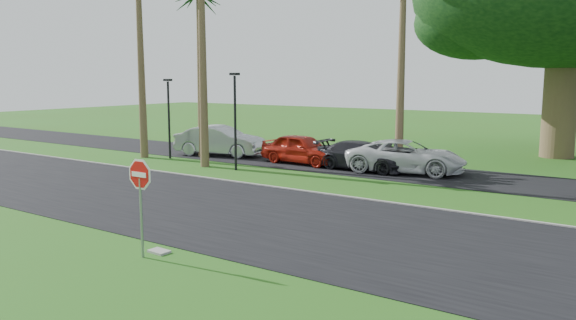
# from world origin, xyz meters

# --- Properties ---
(ground) EXTENTS (120.00, 120.00, 0.00)m
(ground) POSITION_xyz_m (0.00, 0.00, 0.00)
(ground) COLOR #2A5715
(ground) RESTS_ON ground
(road) EXTENTS (120.00, 8.00, 0.02)m
(road) POSITION_xyz_m (0.00, 2.00, 0.01)
(road) COLOR black
(road) RESTS_ON ground
(parking_strip) EXTENTS (120.00, 5.00, 0.02)m
(parking_strip) POSITION_xyz_m (0.00, 12.50, 0.01)
(parking_strip) COLOR black
(parking_strip) RESTS_ON ground
(curb) EXTENTS (120.00, 0.12, 0.06)m
(curb) POSITION_xyz_m (0.00, 6.05, 0.03)
(curb) COLOR gray
(curb) RESTS_ON ground
(stop_sign_near) EXTENTS (1.05, 0.07, 2.62)m
(stop_sign_near) POSITION_xyz_m (0.50, -3.00, 1.77)
(stop_sign_near) COLOR gray
(stop_sign_near) RESTS_ON ground
(streetlight_left) EXTENTS (0.45, 0.25, 4.34)m
(streetlight_left) POSITION_xyz_m (-11.50, 9.50, 2.50)
(streetlight_left) COLOR black
(streetlight_left) RESTS_ON ground
(streetlight_right) EXTENTS (0.45, 0.25, 4.64)m
(streetlight_right) POSITION_xyz_m (-6.00, 8.50, 2.65)
(streetlight_right) COLOR black
(streetlight_right) RESTS_ON ground
(car_silver) EXTENTS (5.39, 2.97, 1.68)m
(car_silver) POSITION_xyz_m (-9.90, 11.85, 0.84)
(car_silver) COLOR #9EA1A5
(car_silver) RESTS_ON ground
(car_red) EXTENTS (4.54, 2.01, 1.52)m
(car_red) POSITION_xyz_m (-4.45, 11.97, 0.76)
(car_red) COLOR #9D180D
(car_red) RESTS_ON ground
(car_dark) EXTENTS (4.74, 2.02, 1.36)m
(car_dark) POSITION_xyz_m (-0.95, 11.92, 0.68)
(car_dark) COLOR black
(car_dark) RESTS_ON ground
(car_minivan) EXTENTS (5.84, 3.48, 1.52)m
(car_minivan) POSITION_xyz_m (1.05, 12.40, 0.76)
(car_minivan) COLOR silver
(car_minivan) RESTS_ON ground
(utility_slab) EXTENTS (0.57, 0.38, 0.06)m
(utility_slab) POSITION_xyz_m (0.54, -2.50, 0.03)
(utility_slab) COLOR gray
(utility_slab) RESTS_ON ground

